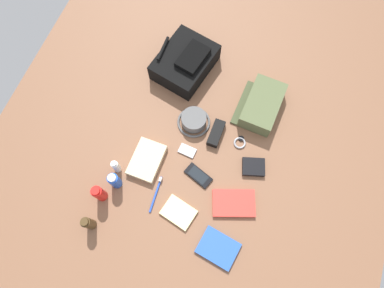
{
  "coord_description": "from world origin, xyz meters",
  "views": [
    {
      "loc": [
        -0.5,
        -0.18,
        1.59
      ],
      "look_at": [
        0.0,
        0.0,
        0.04
      ],
      "focal_mm": 30.99,
      "sensor_mm": 36.0,
      "label": 1
    }
  ],
  "objects_px": {
    "media_player": "(187,151)",
    "wristwatch": "(240,142)",
    "backpack": "(185,62)",
    "sunscreen_spray": "(99,193)",
    "toiletry_pouch": "(262,105)",
    "wallet": "(253,168)",
    "bucket_hat": "(194,120)",
    "notepad": "(179,212)",
    "folded_towel": "(147,160)",
    "toothpaste_tube": "(116,166)",
    "sunglasses_case": "(216,133)",
    "cologne_bottle": "(88,223)",
    "cell_phone": "(198,175)",
    "toothbrush": "(156,192)",
    "deodorant_spray": "(115,181)",
    "paperback_novel": "(218,248)",
    "travel_guidebook": "(234,203)"
  },
  "relations": [
    {
      "from": "media_player",
      "to": "wristwatch",
      "type": "xyz_separation_m",
      "value": [
        0.13,
        -0.24,
        0.0
      ]
    },
    {
      "from": "backpack",
      "to": "sunscreen_spray",
      "type": "bearing_deg",
      "value": 170.78
    },
    {
      "from": "toiletry_pouch",
      "to": "wallet",
      "type": "relative_size",
      "value": 2.64
    },
    {
      "from": "bucket_hat",
      "to": "notepad",
      "type": "height_order",
      "value": "bucket_hat"
    },
    {
      "from": "media_player",
      "to": "folded_towel",
      "type": "bearing_deg",
      "value": 124.78
    },
    {
      "from": "toothpaste_tube",
      "to": "notepad",
      "type": "xyz_separation_m",
      "value": [
        -0.1,
        -0.36,
        -0.04
      ]
    },
    {
      "from": "sunscreen_spray",
      "to": "sunglasses_case",
      "type": "relative_size",
      "value": 0.97
    },
    {
      "from": "cologne_bottle",
      "to": "media_player",
      "type": "distance_m",
      "value": 0.58
    },
    {
      "from": "wristwatch",
      "to": "media_player",
      "type": "bearing_deg",
      "value": 119.42
    },
    {
      "from": "cell_phone",
      "to": "sunglasses_case",
      "type": "bearing_deg",
      "value": -2.97
    },
    {
      "from": "backpack",
      "to": "toiletry_pouch",
      "type": "relative_size",
      "value": 1.29
    },
    {
      "from": "wristwatch",
      "to": "toothbrush",
      "type": "distance_m",
      "value": 0.49
    },
    {
      "from": "toiletry_pouch",
      "to": "deodorant_spray",
      "type": "bearing_deg",
      "value": 138.8
    },
    {
      "from": "bucket_hat",
      "to": "sunscreen_spray",
      "type": "xyz_separation_m",
      "value": [
        -0.51,
        0.28,
        0.04
      ]
    },
    {
      "from": "backpack",
      "to": "toothbrush",
      "type": "height_order",
      "value": "backpack"
    },
    {
      "from": "notepad",
      "to": "deodorant_spray",
      "type": "bearing_deg",
      "value": 98.47
    },
    {
      "from": "cologne_bottle",
      "to": "wristwatch",
      "type": "distance_m",
      "value": 0.82
    },
    {
      "from": "bucket_hat",
      "to": "cell_phone",
      "type": "height_order",
      "value": "bucket_hat"
    },
    {
      "from": "sunscreen_spray",
      "to": "media_player",
      "type": "xyz_separation_m",
      "value": [
        0.35,
        -0.31,
        -0.06
      ]
    },
    {
      "from": "wallet",
      "to": "backpack",
      "type": "bearing_deg",
      "value": 33.82
    },
    {
      "from": "bucket_hat",
      "to": "cologne_bottle",
      "type": "distance_m",
      "value": 0.71
    },
    {
      "from": "wristwatch",
      "to": "toothpaste_tube",
      "type": "bearing_deg",
      "value": 122.78
    },
    {
      "from": "backpack",
      "to": "sunscreen_spray",
      "type": "xyz_separation_m",
      "value": [
        -0.8,
        0.13,
        0.0
      ]
    },
    {
      "from": "toothpaste_tube",
      "to": "sunglasses_case",
      "type": "bearing_deg",
      "value": -49.55
    },
    {
      "from": "cologne_bottle",
      "to": "toothpaste_tube",
      "type": "distance_m",
      "value": 0.29
    },
    {
      "from": "toothbrush",
      "to": "wallet",
      "type": "bearing_deg",
      "value": -55.72
    },
    {
      "from": "paperback_novel",
      "to": "backpack",
      "type": "bearing_deg",
      "value": 29.2
    },
    {
      "from": "cologne_bottle",
      "to": "wallet",
      "type": "bearing_deg",
      "value": -50.55
    },
    {
      "from": "deodorant_spray",
      "to": "backpack",
      "type": "bearing_deg",
      "value": -7.14
    },
    {
      "from": "toiletry_pouch",
      "to": "toothpaste_tube",
      "type": "bearing_deg",
      "value": 134.31
    },
    {
      "from": "wallet",
      "to": "paperback_novel",
      "type": "bearing_deg",
      "value": 157.36
    },
    {
      "from": "bucket_hat",
      "to": "toothbrush",
      "type": "xyz_separation_m",
      "value": [
        -0.41,
        0.05,
        -0.02
      ]
    },
    {
      "from": "deodorant_spray",
      "to": "folded_towel",
      "type": "relative_size",
      "value": 0.61
    },
    {
      "from": "cell_phone",
      "to": "media_player",
      "type": "bearing_deg",
      "value": 43.0
    },
    {
      "from": "travel_guidebook",
      "to": "media_player",
      "type": "bearing_deg",
      "value": 60.04
    },
    {
      "from": "cologne_bottle",
      "to": "paperback_novel",
      "type": "height_order",
      "value": "cologne_bottle"
    },
    {
      "from": "deodorant_spray",
      "to": "cell_phone",
      "type": "bearing_deg",
      "value": -64.69
    },
    {
      "from": "toothpaste_tube",
      "to": "folded_towel",
      "type": "relative_size",
      "value": 0.54
    },
    {
      "from": "paperback_novel",
      "to": "wristwatch",
      "type": "distance_m",
      "value": 0.53
    },
    {
      "from": "deodorant_spray",
      "to": "folded_towel",
      "type": "height_order",
      "value": "deodorant_spray"
    },
    {
      "from": "paperback_novel",
      "to": "notepad",
      "type": "distance_m",
      "value": 0.24
    },
    {
      "from": "cell_phone",
      "to": "notepad",
      "type": "xyz_separation_m",
      "value": [
        -0.2,
        0.03,
        0.0
      ]
    },
    {
      "from": "wristwatch",
      "to": "notepad",
      "type": "bearing_deg",
      "value": 158.84
    },
    {
      "from": "sunscreen_spray",
      "to": "toothpaste_tube",
      "type": "bearing_deg",
      "value": -5.98
    },
    {
      "from": "backpack",
      "to": "bucket_hat",
      "type": "height_order",
      "value": "backpack"
    },
    {
      "from": "paperback_novel",
      "to": "wallet",
      "type": "distance_m",
      "value": 0.42
    },
    {
      "from": "sunscreen_spray",
      "to": "toothpaste_tube",
      "type": "relative_size",
      "value": 1.26
    },
    {
      "from": "deodorant_spray",
      "to": "notepad",
      "type": "height_order",
      "value": "deodorant_spray"
    },
    {
      "from": "deodorant_spray",
      "to": "toothbrush",
      "type": "relative_size",
      "value": 0.69
    },
    {
      "from": "deodorant_spray",
      "to": "paperback_novel",
      "type": "xyz_separation_m",
      "value": [
        -0.12,
        -0.56,
        -0.05
      ]
    }
  ]
}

